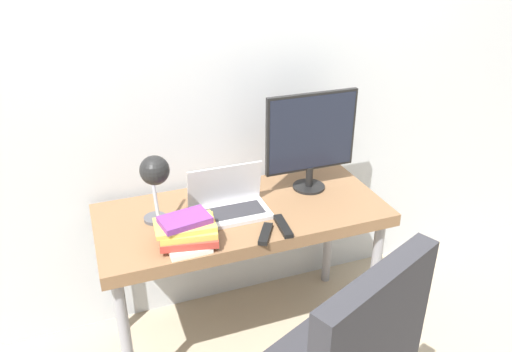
% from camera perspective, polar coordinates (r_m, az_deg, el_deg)
% --- Properties ---
extents(wall_back, '(8.00, 0.05, 2.60)m').
position_cam_1_polar(wall_back, '(2.45, -4.57, 11.31)').
color(wall_back, silver).
rests_on(wall_back, ground_plane).
extents(desk, '(1.34, 0.60, 0.76)m').
position_cam_1_polar(desk, '(2.38, -1.56, -5.45)').
color(desk, brown).
rests_on(desk, ground_plane).
extents(laptop, '(0.35, 0.21, 0.22)m').
position_cam_1_polar(laptop, '(2.30, -3.13, -3.17)').
color(laptop, silver).
rests_on(laptop, desk).
extents(monitor, '(0.46, 0.16, 0.50)m').
position_cam_1_polar(monitor, '(2.43, 6.32, 4.48)').
color(monitor, black).
rests_on(monitor, desk).
extents(desk_lamp, '(0.12, 0.25, 0.37)m').
position_cam_1_polar(desk_lamp, '(2.07, -11.51, 0.03)').
color(desk_lamp, '#4C4C51').
rests_on(desk_lamp, desk).
extents(book_stack, '(0.27, 0.24, 0.13)m').
position_cam_1_polar(book_stack, '(2.10, -7.90, -6.23)').
color(book_stack, silver).
rests_on(book_stack, desk).
extents(tv_remote, '(0.11, 0.15, 0.02)m').
position_cam_1_polar(tv_remote, '(2.15, 1.09, -6.62)').
color(tv_remote, black).
rests_on(tv_remote, desk).
extents(media_remote, '(0.06, 0.18, 0.02)m').
position_cam_1_polar(media_remote, '(2.20, 3.11, -5.74)').
color(media_remote, black).
rests_on(media_remote, desk).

